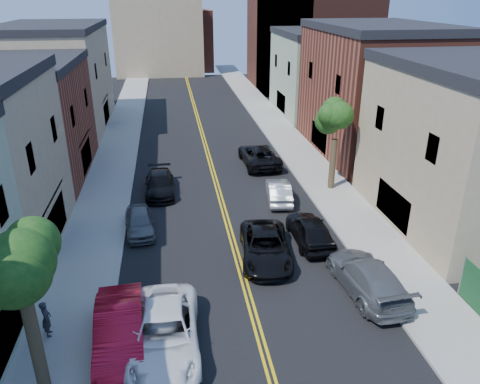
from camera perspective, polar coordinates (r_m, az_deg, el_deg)
name	(u,v)px	position (r m, az deg, el deg)	size (l,w,h in m)	color
sidewalk_left	(115,154)	(41.20, -15.14, 4.51)	(3.20, 100.00, 0.15)	gray
sidewalk_right	(294,146)	(42.37, 6.66, 5.69)	(3.20, 100.00, 0.15)	gray
curb_left	(136,153)	(41.03, -12.71, 4.67)	(0.30, 100.00, 0.15)	gray
curb_right	(275,147)	(41.95, 4.34, 5.60)	(0.30, 100.00, 0.15)	gray
bldg_left_brick	(18,125)	(37.59, -25.66, 7.47)	(9.00, 12.00, 8.00)	brown
bldg_left_tan_far	(56,81)	(50.72, -21.69, 12.63)	(9.00, 16.00, 9.50)	#998466
bldg_right_tan	(474,151)	(29.75, 26.81, 4.51)	(9.00, 12.00, 9.00)	#998466
bldg_right_brick	(373,93)	(41.38, 16.07, 11.58)	(9.00, 14.00, 10.00)	brown
bldg_right_palegrn	(321,75)	(54.34, 9.91, 13.98)	(9.00, 12.00, 8.50)	gray
church	(305,35)	(68.96, 7.97, 18.56)	(16.20, 14.20, 22.60)	#4C2319
backdrop_left	(159,37)	(81.15, -9.96, 18.27)	(14.00, 8.00, 12.00)	#998466
backdrop_center	(183,41)	(85.28, -7.07, 18.00)	(10.00, 8.00, 10.00)	brown
tree_left_mid	(10,227)	(15.11, -26.43, -3.89)	(5.20, 5.20, 9.29)	#322619
tree_right_far	(337,109)	(31.70, 11.91, 9.96)	(4.40, 4.40, 8.03)	#322619
red_sedan	(120,330)	(19.28, -14.59, -16.09)	(1.81, 5.19, 1.71)	#B30B21
white_pickup	(164,333)	(18.86, -9.32, -16.76)	(2.70, 5.85, 1.63)	white
grey_car_left	(139,222)	(27.41, -12.28, -3.62)	(1.57, 3.90, 1.33)	#525659
black_car_left	(160,184)	(32.40, -9.85, 0.98)	(1.95, 4.79, 1.39)	black
grey_car_right	(368,277)	(22.49, 15.42, -10.03)	(2.25, 5.53, 1.60)	#54575B
black_car_right	(310,230)	(25.98, 8.62, -4.61)	(1.86, 4.62, 1.58)	black
silver_car_right	(279,191)	(30.88, 4.79, 0.10)	(1.46, 4.17, 1.38)	#B8BBC0
dark_car_right_far	(259,155)	(37.30, 2.37, 4.53)	(2.66, 5.77, 1.60)	black
black_suv_lane	(265,247)	(24.20, 3.13, -6.72)	(2.46, 5.34, 1.48)	black
pedestrian_left	(46,319)	(20.59, -22.73, -14.18)	(0.57, 0.38, 1.57)	#26262D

